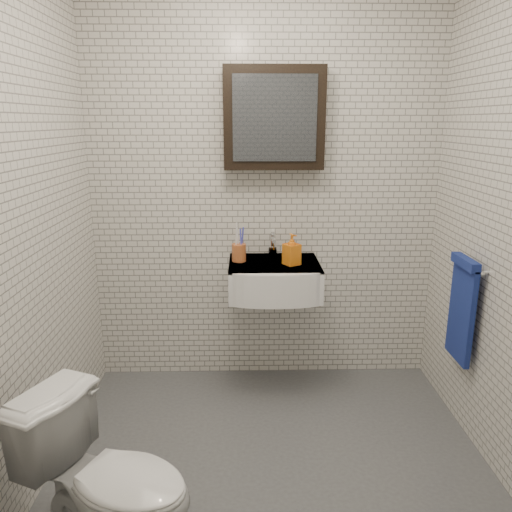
# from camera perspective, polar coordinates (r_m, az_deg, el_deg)

# --- Properties ---
(ground) EXTENTS (2.20, 2.00, 0.01)m
(ground) POSITION_cam_1_polar(r_m,az_deg,el_deg) (2.73, 1.80, -22.79)
(ground) COLOR #494B50
(ground) RESTS_ON ground
(room_shell) EXTENTS (2.22, 2.02, 2.51)m
(room_shell) POSITION_cam_1_polar(r_m,az_deg,el_deg) (2.17, 2.12, 9.37)
(room_shell) COLOR silver
(room_shell) RESTS_ON ground
(washbasin) EXTENTS (0.55, 0.50, 0.20)m
(washbasin) POSITION_cam_1_polar(r_m,az_deg,el_deg) (3.04, 2.11, -2.65)
(washbasin) COLOR white
(washbasin) RESTS_ON room_shell
(faucet) EXTENTS (0.06, 0.20, 0.15)m
(faucet) POSITION_cam_1_polar(r_m,az_deg,el_deg) (3.18, 1.93, 1.20)
(faucet) COLOR silver
(faucet) RESTS_ON washbasin
(mirror_cabinet) EXTENTS (0.60, 0.15, 0.60)m
(mirror_cabinet) POSITION_cam_1_polar(r_m,az_deg,el_deg) (3.08, 2.07, 15.44)
(mirror_cabinet) COLOR black
(mirror_cabinet) RESTS_ON room_shell
(towel_rail) EXTENTS (0.09, 0.30, 0.58)m
(towel_rail) POSITION_cam_1_polar(r_m,az_deg,el_deg) (2.92, 22.51, -5.21)
(towel_rail) COLOR silver
(towel_rail) RESTS_ON room_shell
(toothbrush_cup) EXTENTS (0.10, 0.10, 0.24)m
(toothbrush_cup) POSITION_cam_1_polar(r_m,az_deg,el_deg) (3.06, -1.96, 0.50)
(toothbrush_cup) COLOR #B0592C
(toothbrush_cup) RESTS_ON washbasin
(soap_bottle) EXTENTS (0.12, 0.12, 0.19)m
(soap_bottle) POSITION_cam_1_polar(r_m,az_deg,el_deg) (2.99, 4.11, 0.76)
(soap_bottle) COLOR orange
(soap_bottle) RESTS_ON washbasin
(toilet) EXTENTS (0.77, 0.63, 0.68)m
(toilet) POSITION_cam_1_polar(r_m,az_deg,el_deg) (2.18, -16.28, -23.63)
(toilet) COLOR white
(toilet) RESTS_ON ground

